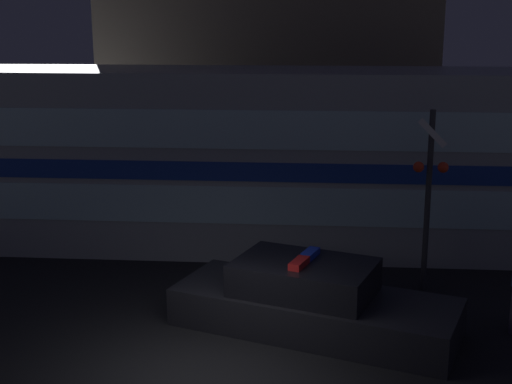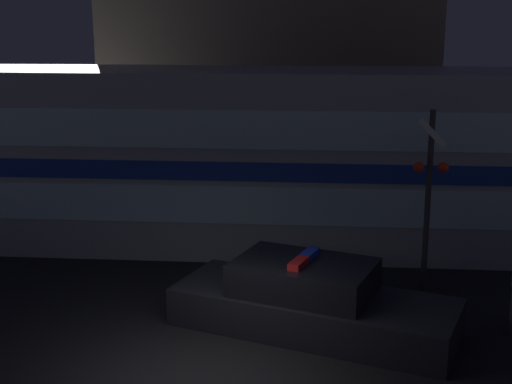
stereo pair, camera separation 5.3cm
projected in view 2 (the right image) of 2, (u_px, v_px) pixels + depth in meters
The scene contains 4 objects.
train at pixel (213, 159), 16.93m from camera, with size 17.87×2.89×4.21m.
police_car at pixel (311, 303), 12.48m from camera, with size 5.25×3.35×1.36m.
crossing_signal_near at pixel (429, 190), 13.91m from camera, with size 0.68×0.28×3.65m.
building_left at pixel (273, 58), 23.94m from camera, with size 10.13×6.79×8.06m.
Camera 2 is at (1.66, -9.59, 5.36)m, focal length 50.00 mm.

